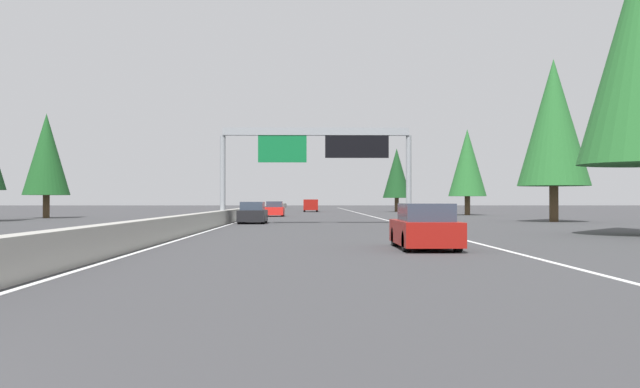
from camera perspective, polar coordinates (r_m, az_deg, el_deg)
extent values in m
plane|color=#38383A|center=(65.35, -5.62, -1.88)|extent=(320.00, 320.00, 0.00)
cube|color=#9E9B93|center=(85.30, -4.71, -1.25)|extent=(180.00, 0.56, 0.90)
cube|color=silver|center=(75.37, 3.78, -1.69)|extent=(160.00, 0.16, 0.01)
cube|color=silver|center=(75.30, -4.80, -1.69)|extent=(160.00, 0.16, 0.01)
cylinder|color=gray|center=(48.30, -7.65, 1.12)|extent=(0.36, 0.36, 5.87)
cylinder|color=gray|center=(48.41, 6.99, 1.12)|extent=(0.36, 0.36, 5.87)
cube|color=gray|center=(48.16, -0.32, 4.92)|extent=(0.50, 12.32, 0.50)
cube|color=#0C602D|center=(47.95, -2.98, 3.63)|extent=(0.12, 3.20, 1.90)
cube|color=black|center=(48.03, 2.92, 3.74)|extent=(0.16, 4.20, 1.50)
cube|color=maroon|center=(23.74, 8.23, -3.01)|extent=(4.40, 1.80, 0.76)
cube|color=#2D3847|center=(23.50, 8.31, -1.42)|extent=(2.46, 1.51, 0.56)
cylinder|color=black|center=(25.03, 5.93, -3.36)|extent=(0.64, 0.22, 0.64)
cylinder|color=black|center=(25.27, 9.49, -3.33)|extent=(0.64, 0.22, 0.64)
cylinder|color=black|center=(22.25, 6.79, -3.72)|extent=(0.64, 0.22, 0.64)
cylinder|color=black|center=(22.51, 10.79, -3.68)|extent=(0.64, 0.22, 0.64)
cube|color=black|center=(49.60, -5.30, -1.70)|extent=(4.40, 1.80, 0.76)
cube|color=#2D3847|center=(49.38, -5.32, -0.94)|extent=(2.46, 1.51, 0.56)
cylinder|color=black|center=(51.08, -6.07, -1.90)|extent=(0.64, 0.22, 0.64)
cylinder|color=black|center=(50.96, -4.30, -1.91)|extent=(0.64, 0.22, 0.64)
cylinder|color=black|center=(48.28, -6.37, -1.98)|extent=(0.64, 0.22, 0.64)
cylinder|color=black|center=(48.15, -4.50, -1.99)|extent=(0.64, 0.22, 0.64)
cube|color=red|center=(71.33, -3.58, -1.34)|extent=(4.40, 1.80, 0.76)
cube|color=#2D3847|center=(71.10, -3.59, -0.81)|extent=(2.46, 1.51, 0.56)
cylinder|color=black|center=(72.78, -4.15, -1.48)|extent=(0.64, 0.22, 0.64)
cylinder|color=black|center=(72.71, -2.91, -1.49)|extent=(0.64, 0.22, 0.64)
cylinder|color=black|center=(69.97, -4.28, -1.52)|extent=(0.64, 0.22, 0.64)
cylinder|color=black|center=(69.89, -2.99, -1.53)|extent=(0.64, 0.22, 0.64)
cube|color=maroon|center=(99.42, -0.74, -0.85)|extent=(5.00, 1.95, 1.44)
cube|color=#2D3847|center=(97.12, -0.73, -0.71)|extent=(0.08, 1.48, 0.56)
cylinder|color=black|center=(101.13, -1.22, -1.19)|extent=(0.70, 0.24, 0.70)
cylinder|color=black|center=(101.13, -0.25, -1.19)|extent=(0.70, 0.24, 0.70)
cylinder|color=black|center=(97.73, -1.23, -1.22)|extent=(0.70, 0.24, 0.70)
cylinder|color=black|center=(97.73, -0.23, -1.22)|extent=(0.70, 0.24, 0.70)
cylinder|color=#4C3823|center=(55.73, 17.91, -0.74)|extent=(0.65, 0.65, 2.63)
cone|color=#236028|center=(56.02, 17.89, 5.39)|extent=(5.26, 5.26, 9.33)
cylinder|color=#4C3823|center=(78.72, 11.51, -0.90)|extent=(0.58, 0.58, 2.01)
cone|color=#236028|center=(78.82, 11.50, 2.43)|extent=(4.03, 4.03, 7.14)
cylinder|color=#4C3823|center=(99.72, 6.05, -0.85)|extent=(0.57, 0.57, 1.91)
cone|color=#143D19|center=(99.79, 6.05, 1.64)|extent=(3.82, 3.82, 6.78)
cylinder|color=#4C3823|center=(68.59, -20.72, -0.93)|extent=(0.58, 0.58, 2.04)
cone|color=#194C1E|center=(68.71, -20.71, 2.95)|extent=(4.08, 4.08, 7.24)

